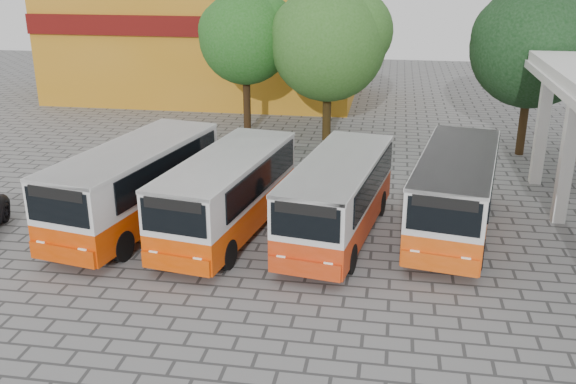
% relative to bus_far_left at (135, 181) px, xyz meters
% --- Properties ---
extents(ground, '(90.00, 90.00, 0.00)m').
position_rel_bus_far_left_xyz_m(ground, '(7.09, -3.28, -1.69)').
color(ground, slate).
rests_on(ground, ground).
extents(shophouse_block, '(20.40, 10.40, 8.30)m').
position_rel_bus_far_left_xyz_m(shophouse_block, '(-3.91, 22.70, 2.47)').
color(shophouse_block, '#B07114').
rests_on(shophouse_block, ground).
extents(bus_far_left, '(3.94, 8.48, 2.92)m').
position_rel_bus_far_left_xyz_m(bus_far_left, '(0.00, 0.00, 0.00)').
color(bus_far_left, '#CB3800').
rests_on(bus_far_left, ground).
extents(bus_centre_left, '(3.51, 8.00, 2.78)m').
position_rel_bus_far_left_xyz_m(bus_centre_left, '(3.38, -0.14, -0.09)').
color(bus_centre_left, '#D33D00').
rests_on(bus_centre_left, ground).
extents(bus_centre_right, '(3.47, 7.92, 2.75)m').
position_rel_bus_far_left_xyz_m(bus_centre_right, '(7.12, 0.14, -0.10)').
color(bus_centre_right, red).
rests_on(bus_centre_right, ground).
extents(bus_far_right, '(3.68, 8.19, 2.83)m').
position_rel_bus_far_left_xyz_m(bus_far_right, '(11.05, 1.19, -0.05)').
color(bus_far_right, '#D34809').
rests_on(bus_far_right, ground).
extents(tree_left, '(5.06, 4.82, 7.55)m').
position_rel_bus_far_left_xyz_m(tree_left, '(1.09, 13.07, 3.61)').
color(tree_left, '#2F1F0F').
rests_on(tree_left, ground).
extents(tree_middle, '(6.12, 5.83, 7.94)m').
position_rel_bus_far_left_xyz_m(tree_middle, '(5.47, 12.61, 3.52)').
color(tree_middle, '#33250E').
rests_on(tree_middle, ground).
extents(tree_right, '(6.01, 5.72, 8.07)m').
position_rel_bus_far_left_xyz_m(tree_right, '(15.09, 11.56, 3.70)').
color(tree_right, '#3E2A15').
rests_on(tree_right, ground).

